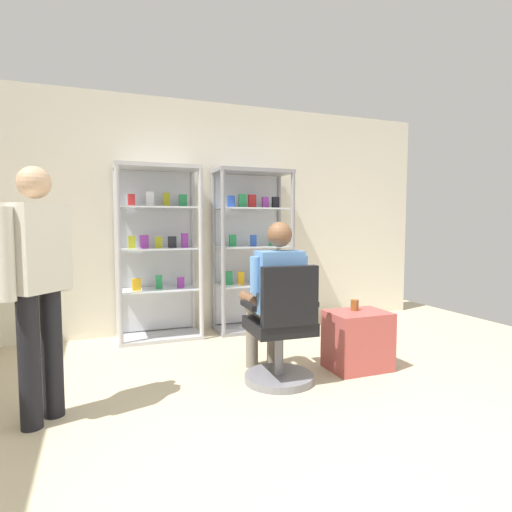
{
  "coord_description": "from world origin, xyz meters",
  "views": [
    {
      "loc": [
        -1.18,
        -1.94,
        1.28
      ],
      "look_at": [
        0.08,
        1.37,
        1.0
      ],
      "focal_mm": 29.37,
      "sensor_mm": 36.0,
      "label": 1
    }
  ],
  "objects_px": {
    "office_chair": "(282,335)",
    "seated_shopkeeper": "(274,292)",
    "display_cabinet_right": "(251,249)",
    "standing_customer": "(38,278)",
    "display_cabinet_left": "(158,251)",
    "storage_crate": "(358,340)",
    "tea_glass": "(355,305)"
  },
  "relations": [
    {
      "from": "seated_shopkeeper",
      "to": "standing_customer",
      "type": "distance_m",
      "value": 1.73
    },
    {
      "from": "storage_crate",
      "to": "standing_customer",
      "type": "height_order",
      "value": "standing_customer"
    },
    {
      "from": "display_cabinet_right",
      "to": "storage_crate",
      "type": "xyz_separation_m",
      "value": [
        0.39,
        -1.66,
        -0.71
      ]
    },
    {
      "from": "office_chair",
      "to": "standing_customer",
      "type": "xyz_separation_m",
      "value": [
        -1.7,
        -0.04,
        0.54
      ]
    },
    {
      "from": "display_cabinet_left",
      "to": "display_cabinet_right",
      "type": "distance_m",
      "value": 1.1
    },
    {
      "from": "display_cabinet_left",
      "to": "standing_customer",
      "type": "bearing_deg",
      "value": -118.86
    },
    {
      "from": "tea_glass",
      "to": "storage_crate",
      "type": "bearing_deg",
      "value": -92.53
    },
    {
      "from": "display_cabinet_left",
      "to": "storage_crate",
      "type": "relative_size",
      "value": 3.67
    },
    {
      "from": "seated_shopkeeper",
      "to": "standing_customer",
      "type": "relative_size",
      "value": 0.79
    },
    {
      "from": "office_chair",
      "to": "standing_customer",
      "type": "bearing_deg",
      "value": -178.8
    },
    {
      "from": "office_chair",
      "to": "storage_crate",
      "type": "relative_size",
      "value": 1.86
    },
    {
      "from": "storage_crate",
      "to": "tea_glass",
      "type": "distance_m",
      "value": 0.31
    },
    {
      "from": "tea_glass",
      "to": "seated_shopkeeper",
      "type": "bearing_deg",
      "value": 178.35
    },
    {
      "from": "display_cabinet_left",
      "to": "seated_shopkeeper",
      "type": "height_order",
      "value": "display_cabinet_left"
    },
    {
      "from": "seated_shopkeeper",
      "to": "tea_glass",
      "type": "distance_m",
      "value": 0.78
    },
    {
      "from": "office_chair",
      "to": "standing_customer",
      "type": "relative_size",
      "value": 0.59
    },
    {
      "from": "display_cabinet_right",
      "to": "seated_shopkeeper",
      "type": "bearing_deg",
      "value": -103.37
    },
    {
      "from": "office_chair",
      "to": "seated_shopkeeper",
      "type": "bearing_deg",
      "value": 87.8
    },
    {
      "from": "display_cabinet_right",
      "to": "office_chair",
      "type": "xyz_separation_m",
      "value": [
        -0.38,
        -1.74,
        -0.57
      ]
    },
    {
      "from": "display_cabinet_left",
      "to": "seated_shopkeeper",
      "type": "bearing_deg",
      "value": -65.4
    },
    {
      "from": "display_cabinet_right",
      "to": "office_chair",
      "type": "bearing_deg",
      "value": -102.36
    },
    {
      "from": "display_cabinet_right",
      "to": "standing_customer",
      "type": "bearing_deg",
      "value": -139.46
    },
    {
      "from": "tea_glass",
      "to": "standing_customer",
      "type": "distance_m",
      "value": 2.5
    },
    {
      "from": "storage_crate",
      "to": "standing_customer",
      "type": "distance_m",
      "value": 2.56
    },
    {
      "from": "office_chair",
      "to": "tea_glass",
      "type": "distance_m",
      "value": 0.8
    },
    {
      "from": "display_cabinet_left",
      "to": "storage_crate",
      "type": "bearing_deg",
      "value": -48.22
    },
    {
      "from": "office_chair",
      "to": "storage_crate",
      "type": "bearing_deg",
      "value": 6.11
    },
    {
      "from": "display_cabinet_right",
      "to": "seated_shopkeeper",
      "type": "relative_size",
      "value": 1.47
    },
    {
      "from": "display_cabinet_left",
      "to": "storage_crate",
      "type": "xyz_separation_m",
      "value": [
        1.49,
        -1.66,
        -0.71
      ]
    },
    {
      "from": "seated_shopkeeper",
      "to": "tea_glass",
      "type": "bearing_deg",
      "value": -1.65
    },
    {
      "from": "office_chair",
      "to": "seated_shopkeeper",
      "type": "relative_size",
      "value": 0.74
    },
    {
      "from": "display_cabinet_right",
      "to": "tea_glass",
      "type": "height_order",
      "value": "display_cabinet_right"
    }
  ]
}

